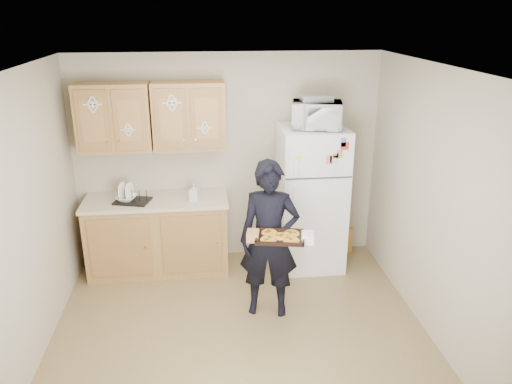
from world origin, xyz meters
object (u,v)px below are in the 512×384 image
at_px(person, 269,240).
at_px(baking_tray, 280,238).
at_px(microwave, 317,115).
at_px(dish_rack, 132,195).
at_px(refrigerator, 311,198).

height_order(person, baking_tray, person).
bearing_deg(microwave, person, -112.95).
height_order(baking_tray, dish_rack, dish_rack).
height_order(person, microwave, microwave).
bearing_deg(dish_rack, person, -33.91).
relative_size(person, baking_tray, 3.64).
relative_size(refrigerator, person, 1.05).
xyz_separation_m(refrigerator, microwave, (0.02, -0.05, 1.00)).
bearing_deg(refrigerator, person, -122.77).
bearing_deg(baking_tray, dish_rack, 151.05).
xyz_separation_m(person, microwave, (0.64, 0.92, 1.04)).
xyz_separation_m(baking_tray, microwave, (0.58, 1.21, 0.88)).
bearing_deg(microwave, refrigerator, 120.28).
bearing_deg(refrigerator, baking_tray, -114.12).
relative_size(baking_tray, dish_rack, 1.18).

